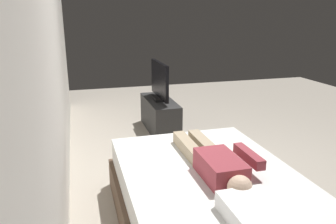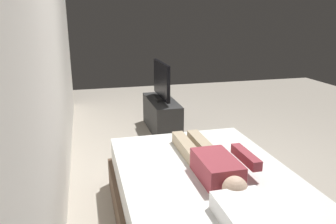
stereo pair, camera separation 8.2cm
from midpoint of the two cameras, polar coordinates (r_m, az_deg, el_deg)
name	(u,v)px [view 2 (the right image)]	position (r m, az deg, el deg)	size (l,w,h in m)	color
ground_plane	(207,175)	(3.91, 7.43, -10.81)	(10.00, 10.00, 0.00)	#ADA393
back_wall	(53,53)	(3.63, -18.61, 9.61)	(6.40, 0.10, 2.80)	silver
bed	(206,203)	(2.90, 7.50, -15.34)	(2.05, 1.48, 0.54)	brown
pillow	(249,216)	(2.19, 14.98, -16.99)	(0.48, 0.34, 0.12)	white
person	(212,162)	(2.77, 8.49, -8.57)	(1.26, 0.46, 0.18)	#993842
remote	(248,158)	(3.09, 14.35, -7.65)	(0.15, 0.04, 0.02)	black
tv_stand	(162,115)	(5.23, -0.65, -0.52)	(1.10, 0.40, 0.50)	#2D2D2D
tv	(161,82)	(5.09, -0.67, 5.24)	(0.88, 0.20, 0.59)	black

